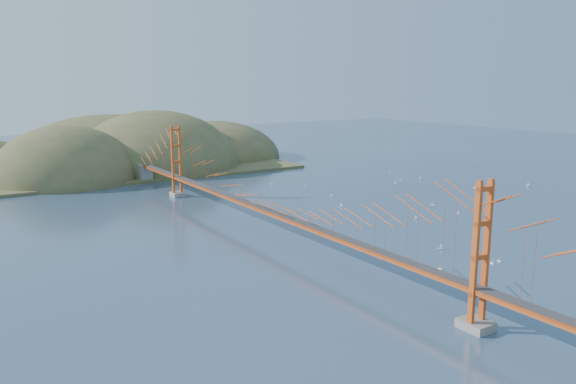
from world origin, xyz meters
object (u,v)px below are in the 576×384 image
sailboat_1 (433,204)px  sailboat_0 (499,260)px  sailboat_2 (416,218)px  bridge (271,181)px

sailboat_1 → sailboat_0: size_ratio=1.06×
sailboat_1 → sailboat_2: bearing=-150.1°
sailboat_1 → sailboat_0: (-14.80, -23.06, -0.01)m
bridge → sailboat_1: 31.14m
sailboat_2 → bridge: bearing=173.1°
sailboat_1 → sailboat_0: 27.40m
bridge → sailboat_1: size_ratio=135.53×
bridge → sailboat_0: size_ratio=144.11×
sailboat_0 → sailboat_2: 19.15m
sailboat_1 → sailboat_2: size_ratio=1.23×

